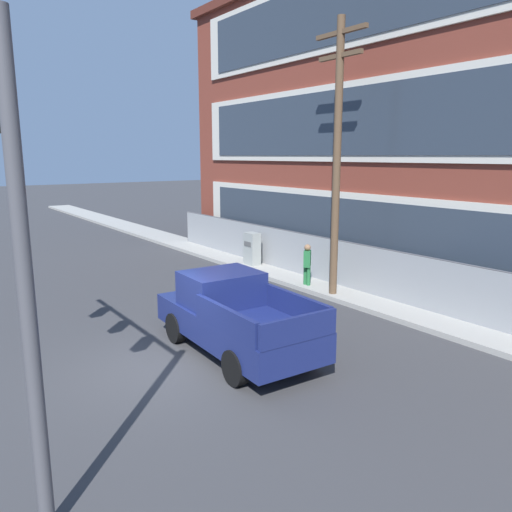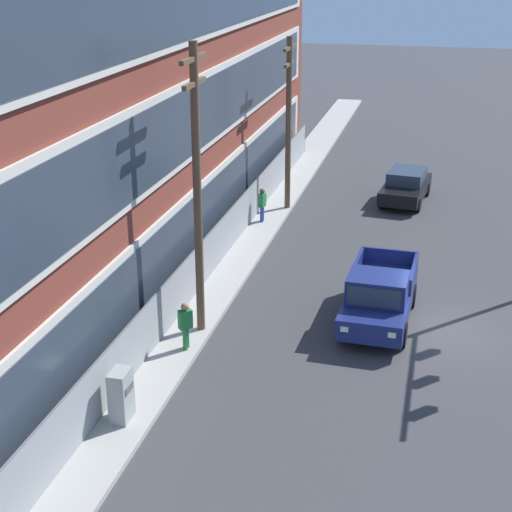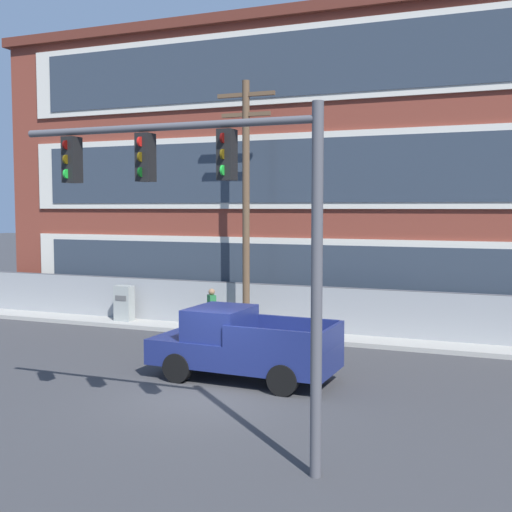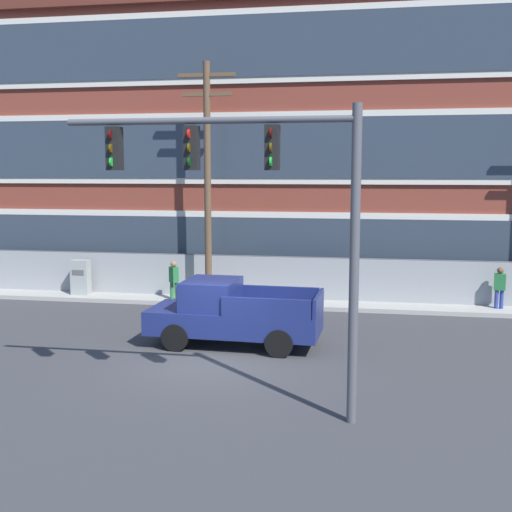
% 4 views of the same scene
% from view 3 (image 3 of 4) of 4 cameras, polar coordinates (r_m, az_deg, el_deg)
% --- Properties ---
extents(ground_plane, '(160.00, 160.00, 0.00)m').
position_cam_3_polar(ground_plane, '(16.25, -4.65, -12.50)').
color(ground_plane, '#38383A').
extents(sidewalk_building_side, '(80.00, 1.91, 0.16)m').
position_cam_3_polar(sidewalk_building_side, '(23.49, 4.09, -7.03)').
color(sidewalk_building_side, '#9E9B93').
rests_on(sidewalk_building_side, ground).
extents(brick_mill_building, '(37.57, 10.21, 12.13)m').
position_cam_3_polar(brick_mill_building, '(27.86, 17.10, 6.97)').
color(brick_mill_building, brown).
rests_on(brick_mill_building, ground).
extents(chain_link_fence, '(36.49, 0.06, 1.85)m').
position_cam_3_polar(chain_link_fence, '(22.92, 13.42, -5.23)').
color(chain_link_fence, gray).
rests_on(chain_link_fence, ground).
extents(traffic_signal_mast, '(6.13, 0.43, 6.49)m').
position_cam_3_polar(traffic_signal_mast, '(11.62, -3.65, 4.59)').
color(traffic_signal_mast, '#4C4C51').
rests_on(traffic_signal_mast, ground).
extents(pickup_truck_navy, '(5.20, 2.29, 1.95)m').
position_cam_3_polar(pickup_truck_navy, '(17.68, -1.44, -7.98)').
color(pickup_truck_navy, navy).
rests_on(pickup_truck_navy, ground).
extents(utility_pole_near_corner, '(2.17, 0.26, 9.20)m').
position_cam_3_polar(utility_pole_near_corner, '(23.13, -0.89, 5.14)').
color(utility_pole_near_corner, brown).
rests_on(utility_pole_near_corner, ground).
extents(electrical_cabinet, '(0.71, 0.48, 1.58)m').
position_cam_3_polar(electrical_cabinet, '(26.37, -11.64, -4.29)').
color(electrical_cabinet, '#939993').
rests_on(electrical_cabinet, ground).
extents(pedestrian_near_cabinet, '(0.45, 0.46, 1.69)m').
position_cam_3_polar(pedestrian_near_cabinet, '(24.03, -3.96, -4.60)').
color(pedestrian_near_cabinet, '#236B38').
rests_on(pedestrian_near_cabinet, ground).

